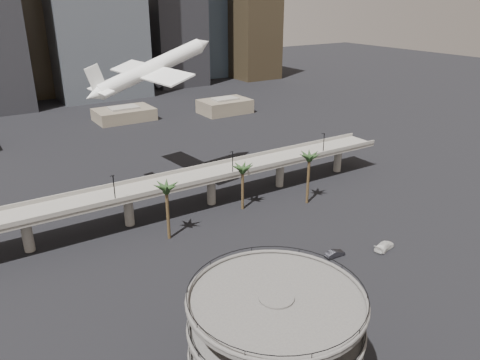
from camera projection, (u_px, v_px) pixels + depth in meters
ground at (325, 344)px, 72.33m from camera, size 700.00×700.00×0.00m
parking_ramp at (275, 339)px, 59.02m from camera, size 22.20×22.20×17.35m
overpass at (171, 186)px, 112.54m from camera, size 130.00×9.30×14.70m
palm_trees at (243, 172)px, 110.00m from camera, size 42.40×10.40×14.00m
low_buildings at (94, 122)px, 185.83m from camera, size 135.00×27.50×6.80m
airborne_jet at (151, 69)px, 118.84m from camera, size 37.00×33.05×14.62m
car_a at (244, 281)px, 86.88m from camera, size 4.91×2.49×1.60m
car_b at (335, 253)px, 96.16m from camera, size 4.50×1.79×1.45m
car_c at (384, 246)px, 98.87m from camera, size 6.01×3.49×1.64m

